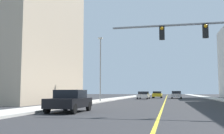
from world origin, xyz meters
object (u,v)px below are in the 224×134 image
object	(u,v)px
car_silver	(176,95)
car_black	(70,101)
car_yellow	(157,94)
street_lamp	(100,66)
car_white	(143,95)

from	to	relation	value
car_silver	car_black	xyz separation A→B (m)	(-7.91, -36.07, -0.01)
car_yellow	car_black	bearing A→B (deg)	-94.49
street_lamp	car_yellow	xyz separation A→B (m)	(6.22, 23.54, -3.95)
car_yellow	car_white	world-z (taller)	car_yellow
car_black	car_silver	bearing A→B (deg)	-101.97
car_black	car_white	bearing A→B (deg)	-93.07
street_lamp	car_silver	world-z (taller)	street_lamp
street_lamp	car_silver	bearing A→B (deg)	63.43
car_white	street_lamp	bearing A→B (deg)	-102.52
car_yellow	car_white	xyz separation A→B (m)	(-2.17, -7.89, -0.03)
street_lamp	car_yellow	size ratio (longest dim) A/B	1.89
car_silver	car_black	world-z (taller)	same
street_lamp	car_silver	distance (m)	22.79
car_silver	car_white	xyz separation A→B (m)	(-5.99, -4.43, -0.04)
car_yellow	car_white	distance (m)	8.19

